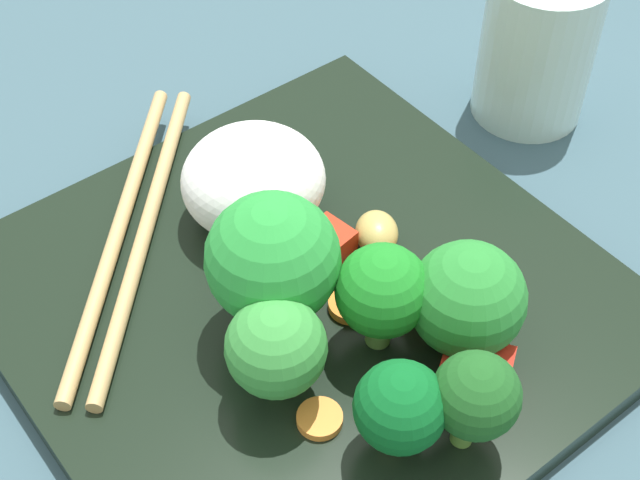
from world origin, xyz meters
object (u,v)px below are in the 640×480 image
at_px(square_plate, 304,300).
at_px(drinking_glass, 537,47).
at_px(rice_mound, 253,180).
at_px(broccoli_floret_3, 400,408).
at_px(carrot_slice_0, 350,305).
at_px(chopstick_pair, 133,228).

distance_m(square_plate, drinking_glass, 0.21).
distance_m(rice_mound, broccoli_floret_3, 0.15).
bearing_deg(drinking_glass, carrot_slice_0, -73.66).
height_order(rice_mound, drinking_glass, drinking_glass).
xyz_separation_m(broccoli_floret_3, carrot_slice_0, (-0.07, 0.04, -0.03)).
bearing_deg(broccoli_floret_3, chopstick_pair, -174.30).
bearing_deg(drinking_glass, rice_mound, -96.54).
height_order(square_plate, chopstick_pair, chopstick_pair).
relative_size(rice_mound, drinking_glass, 0.81).
relative_size(square_plate, broccoli_floret_3, 5.33).
relative_size(broccoli_floret_3, drinking_glass, 0.56).
height_order(broccoli_floret_3, drinking_glass, drinking_glass).
distance_m(broccoli_floret_3, carrot_slice_0, 0.08).
relative_size(carrot_slice_0, drinking_glass, 0.23).
bearing_deg(drinking_glass, chopstick_pair, -101.97).
bearing_deg(carrot_slice_0, drinking_glass, 106.34).
relative_size(rice_mound, chopstick_pair, 0.44).
bearing_deg(carrot_slice_0, chopstick_pair, -153.97).
relative_size(square_plate, drinking_glass, 3.00).
bearing_deg(broccoli_floret_3, drinking_glass, 118.84).
xyz_separation_m(chopstick_pair, drinking_glass, (0.05, 0.25, 0.03)).
bearing_deg(drinking_glass, square_plate, -80.45).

